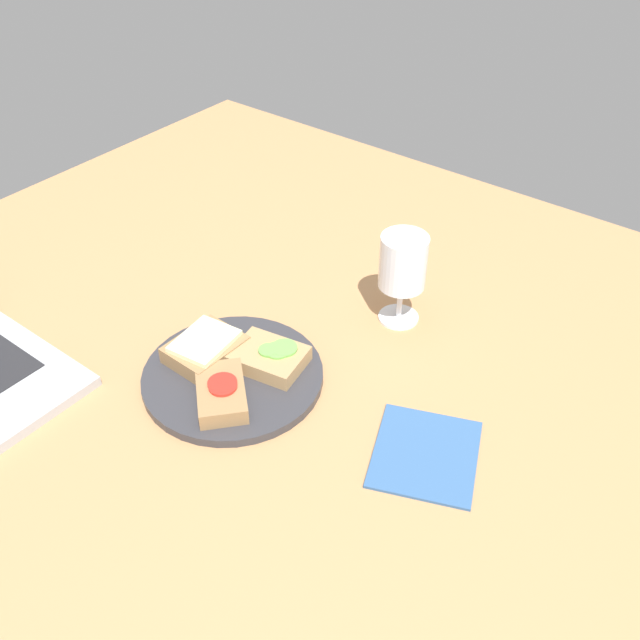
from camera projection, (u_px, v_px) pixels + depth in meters
The scene contains 7 objects.
wooden_table at pixel (248, 383), 98.45cm from camera, with size 140.00×140.00×3.00cm, color #B27F51.
plate at pixel (233, 376), 96.40cm from camera, with size 24.49×24.49×1.26cm, color #333338.
sandwich_with_tomato at pixel (221, 392), 91.26cm from camera, with size 11.24×11.56×2.76cm.
sandwich_with_cucumber at pixel (269, 357), 96.62cm from camera, with size 8.88×10.73×2.63cm.
sandwich_with_cheese at pixel (205, 348), 97.65cm from camera, with size 10.01×8.20×3.16cm.
wine_glass at pixel (403, 266), 101.24cm from camera, with size 6.84×6.84×14.26cm.
napkin at pixel (425, 454), 86.30cm from camera, with size 13.76×12.37×0.40cm, color #33598C.
Camera 1 is at (-50.40, -51.50, 69.89)cm, focal length 40.00 mm.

